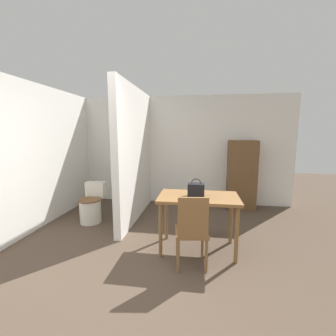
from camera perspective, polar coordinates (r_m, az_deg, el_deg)
The scene contains 9 objects.
ground_plane at distance 2.60m, azimuth -8.16°, elevation -30.83°, with size 16.00×16.00×0.00m, color #4C3D30.
wall_back at distance 5.36m, azimuth 1.80°, elevation 4.49°, with size 5.35×0.12×2.50m.
wall_left at distance 4.58m, azimuth -30.03°, elevation 2.57°, with size 0.12×4.34×2.50m.
partition_wall at distance 4.39m, azimuth -8.33°, elevation 3.43°, with size 0.12×2.13×2.50m.
dining_table at distance 3.19m, azimuth 7.72°, elevation -8.81°, with size 1.10×0.66×0.80m.
wooden_chair at distance 2.83m, azimuth 6.09°, elevation -15.28°, with size 0.44×0.44×0.94m.
toilet at distance 4.53m, azimuth -18.80°, elevation -9.07°, with size 0.41×0.56×0.71m.
handbag at distance 3.10m, azimuth 7.13°, elevation -5.53°, with size 0.22×0.16×0.25m.
wooden_cabinet at distance 5.18m, azimuth 18.19°, elevation -1.65°, with size 0.59×0.45×1.51m.
Camera 1 is at (0.60, -1.91, 1.66)m, focal length 24.00 mm.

